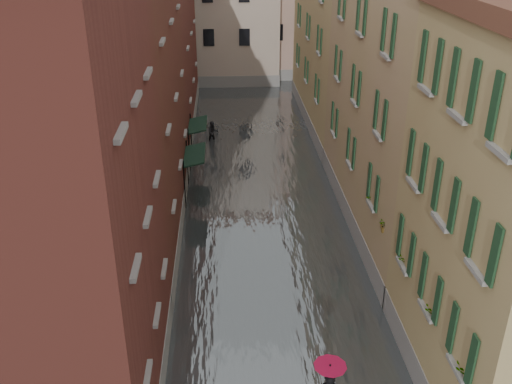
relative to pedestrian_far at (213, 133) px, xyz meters
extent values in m
plane|color=#5D5D5F|center=(2.64, -20.48, -0.76)|extent=(120.00, 120.00, 0.00)
cube|color=#505659|center=(2.64, -7.48, -0.66)|extent=(10.00, 60.00, 0.20)
cube|color=brown|center=(-4.36, -22.48, 5.74)|extent=(6.00, 8.00, 13.00)
cube|color=#551E1B|center=(-4.36, -11.48, 5.49)|extent=(6.00, 14.00, 12.50)
cube|color=brown|center=(-4.36, 3.52, 6.24)|extent=(6.00, 16.00, 14.00)
cube|color=tan|center=(9.64, -11.48, 5.74)|extent=(6.00, 14.00, 13.00)
cube|color=#A18553|center=(9.64, 3.52, 4.99)|extent=(6.00, 16.00, 11.50)
cube|color=#C3B19B|center=(-0.36, 17.52, 5.74)|extent=(12.00, 9.00, 13.00)
cube|color=tan|center=(8.64, 19.52, 5.24)|extent=(10.00, 9.00, 12.00)
cube|color=black|center=(-0.81, -8.23, 1.79)|extent=(1.09, 2.85, 0.31)
cylinder|color=black|center=(-1.31, -9.66, 0.64)|extent=(0.06, 0.06, 2.80)
cylinder|color=black|center=(-1.31, -6.81, 0.64)|extent=(0.06, 0.06, 2.80)
cube|color=black|center=(-0.81, -3.53, 1.79)|extent=(1.09, 2.72, 0.31)
cylinder|color=black|center=(-1.31, -4.89, 0.64)|extent=(0.06, 0.06, 2.80)
cylinder|color=black|center=(-1.31, -2.17, 0.64)|extent=(0.06, 0.06, 2.80)
cube|color=brown|center=(6.76, -25.01, 2.39)|extent=(0.22, 0.85, 0.18)
imported|color=#265926|center=(6.76, -25.01, 2.81)|extent=(0.59, 0.51, 0.66)
cube|color=brown|center=(6.76, -22.60, 2.39)|extent=(0.22, 0.85, 0.18)
imported|color=#265926|center=(6.76, -22.60, 2.81)|extent=(0.59, 0.51, 0.66)
cube|color=brown|center=(6.76, -19.87, 2.39)|extent=(0.22, 0.85, 0.18)
imported|color=#265926|center=(6.76, -19.87, 2.81)|extent=(0.59, 0.51, 0.66)
cube|color=brown|center=(6.76, -17.37, 2.39)|extent=(0.22, 0.85, 0.18)
imported|color=#265926|center=(6.76, -17.37, 2.81)|extent=(0.59, 0.51, 0.66)
cube|color=brown|center=(6.76, -15.23, 2.39)|extent=(0.22, 0.85, 0.18)
imported|color=#265926|center=(6.76, -15.23, 2.81)|extent=(0.59, 0.51, 0.66)
cylinder|color=black|center=(3.63, -23.39, 0.59)|extent=(0.02, 0.02, 1.00)
cone|color=#A50B32|center=(3.63, -23.39, 1.16)|extent=(0.98, 0.98, 0.28)
imported|color=black|center=(0.00, 0.00, 0.00)|extent=(0.89, 0.78, 1.53)
camera|label=1|loc=(0.78, -35.76, 12.92)|focal=40.00mm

